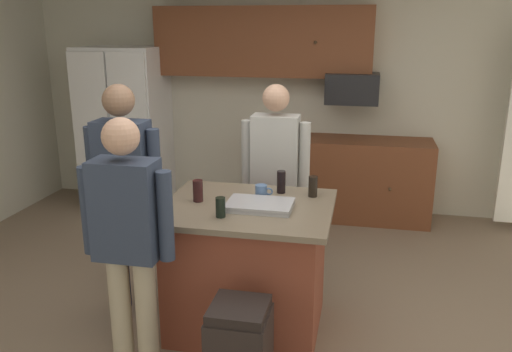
{
  "coord_description": "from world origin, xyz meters",
  "views": [
    {
      "loc": [
        0.75,
        -3.23,
        2.13
      ],
      "look_at": [
        -0.0,
        0.36,
        1.05
      ],
      "focal_mm": 36.78,
      "sensor_mm": 36.0,
      "label": 1
    }
  ],
  "objects_px": {
    "person_guest_right": "(128,234)",
    "person_guest_by_door": "(125,184)",
    "kitchen_island": "(247,266)",
    "serving_tray": "(260,205)",
    "refrigerator": "(125,128)",
    "glass_dark_ale": "(281,182)",
    "mug_blue_stoneware": "(262,192)",
    "glass_short_whisky": "(221,207)",
    "microwave_over_range": "(352,88)",
    "person_elder_center": "(275,170)",
    "glass_pilsner": "(198,191)",
    "tumbler_amber": "(313,186)"
  },
  "relations": [
    {
      "from": "person_guest_right",
      "to": "person_guest_by_door",
      "type": "xyz_separation_m",
      "value": [
        -0.36,
        0.73,
        0.06
      ]
    },
    {
      "from": "kitchen_island",
      "to": "serving_tray",
      "type": "xyz_separation_m",
      "value": [
        0.1,
        -0.04,
        0.48
      ]
    },
    {
      "from": "refrigerator",
      "to": "glass_dark_ale",
      "type": "xyz_separation_m",
      "value": [
        2.18,
        -2.01,
        0.08
      ]
    },
    {
      "from": "kitchen_island",
      "to": "serving_tray",
      "type": "bearing_deg",
      "value": -22.27
    },
    {
      "from": "person_guest_by_door",
      "to": "mug_blue_stoneware",
      "type": "bearing_deg",
      "value": 9.59
    },
    {
      "from": "person_guest_by_door",
      "to": "glass_short_whisky",
      "type": "distance_m",
      "value": 0.87
    },
    {
      "from": "serving_tray",
      "to": "refrigerator",
      "type": "bearing_deg",
      "value": 131.54
    },
    {
      "from": "microwave_over_range",
      "to": "person_elder_center",
      "type": "bearing_deg",
      "value": -108.81
    },
    {
      "from": "microwave_over_range",
      "to": "mug_blue_stoneware",
      "type": "distance_m",
      "value": 2.39
    },
    {
      "from": "person_guest_by_door",
      "to": "glass_pilsner",
      "type": "bearing_deg",
      "value": -1.65
    },
    {
      "from": "refrigerator",
      "to": "tumbler_amber",
      "type": "xyz_separation_m",
      "value": [
        2.42,
        -2.05,
        0.07
      ]
    },
    {
      "from": "person_guest_right",
      "to": "person_elder_center",
      "type": "bearing_deg",
      "value": 18.14
    },
    {
      "from": "glass_short_whisky",
      "to": "mug_blue_stoneware",
      "type": "height_order",
      "value": "glass_short_whisky"
    },
    {
      "from": "person_guest_right",
      "to": "person_elder_center",
      "type": "height_order",
      "value": "person_elder_center"
    },
    {
      "from": "refrigerator",
      "to": "mug_blue_stoneware",
      "type": "relative_size",
      "value": 14.72
    },
    {
      "from": "microwave_over_range",
      "to": "kitchen_island",
      "type": "distance_m",
      "value": 2.7
    },
    {
      "from": "glass_dark_ale",
      "to": "mug_blue_stoneware",
      "type": "bearing_deg",
      "value": -126.68
    },
    {
      "from": "tumbler_amber",
      "to": "kitchen_island",
      "type": "bearing_deg",
      "value": -146.47
    },
    {
      "from": "kitchen_island",
      "to": "glass_dark_ale",
      "type": "bearing_deg",
      "value": 59.84
    },
    {
      "from": "kitchen_island",
      "to": "person_guest_right",
      "type": "height_order",
      "value": "person_guest_right"
    },
    {
      "from": "kitchen_island",
      "to": "microwave_over_range",
      "type": "bearing_deg",
      "value": 76.16
    },
    {
      "from": "glass_pilsner",
      "to": "refrigerator",
      "type": "bearing_deg",
      "value": 125.42
    },
    {
      "from": "person_elder_center",
      "to": "mug_blue_stoneware",
      "type": "distance_m",
      "value": 0.67
    },
    {
      "from": "refrigerator",
      "to": "person_guest_by_door",
      "type": "bearing_deg",
      "value": -64.61
    },
    {
      "from": "microwave_over_range",
      "to": "person_elder_center",
      "type": "height_order",
      "value": "person_elder_center"
    },
    {
      "from": "glass_short_whisky",
      "to": "serving_tray",
      "type": "xyz_separation_m",
      "value": [
        0.21,
        0.22,
        -0.04
      ]
    },
    {
      "from": "person_guest_right",
      "to": "glass_short_whisky",
      "type": "distance_m",
      "value": 0.61
    },
    {
      "from": "person_elder_center",
      "to": "mug_blue_stoneware",
      "type": "xyz_separation_m",
      "value": [
        0.02,
        -0.67,
        0.02
      ]
    },
    {
      "from": "person_elder_center",
      "to": "tumbler_amber",
      "type": "bearing_deg",
      "value": 37.37
    },
    {
      "from": "glass_short_whisky",
      "to": "glass_dark_ale",
      "type": "relative_size",
      "value": 0.8
    },
    {
      "from": "person_guest_right",
      "to": "person_elder_center",
      "type": "xyz_separation_m",
      "value": [
        0.62,
        1.48,
        0.02
      ]
    },
    {
      "from": "person_guest_by_door",
      "to": "tumbler_amber",
      "type": "xyz_separation_m",
      "value": [
        1.35,
        0.21,
        0.01
      ]
    },
    {
      "from": "refrigerator",
      "to": "kitchen_island",
      "type": "distance_m",
      "value": 3.1
    },
    {
      "from": "refrigerator",
      "to": "person_elder_center",
      "type": "relative_size",
      "value": 1.13
    },
    {
      "from": "person_guest_by_door",
      "to": "glass_dark_ale",
      "type": "height_order",
      "value": "person_guest_by_door"
    },
    {
      "from": "person_elder_center",
      "to": "microwave_over_range",
      "type": "bearing_deg",
      "value": 164.77
    },
    {
      "from": "glass_short_whisky",
      "to": "mug_blue_stoneware",
      "type": "distance_m",
      "value": 0.46
    },
    {
      "from": "microwave_over_range",
      "to": "kitchen_island",
      "type": "height_order",
      "value": "microwave_over_range"
    },
    {
      "from": "microwave_over_range",
      "to": "tumbler_amber",
      "type": "distance_m",
      "value": 2.22
    },
    {
      "from": "refrigerator",
      "to": "serving_tray",
      "type": "xyz_separation_m",
      "value": [
        2.1,
        -2.37,
        0.02
      ]
    },
    {
      "from": "microwave_over_range",
      "to": "glass_short_whisky",
      "type": "relative_size",
      "value": 4.29
    },
    {
      "from": "microwave_over_range",
      "to": "glass_pilsner",
      "type": "relative_size",
      "value": 3.66
    },
    {
      "from": "serving_tray",
      "to": "glass_pilsner",
      "type": "bearing_deg",
      "value": 173.77
    },
    {
      "from": "mug_blue_stoneware",
      "to": "person_elder_center",
      "type": "bearing_deg",
      "value": 91.47
    },
    {
      "from": "glass_pilsner",
      "to": "kitchen_island",
      "type": "bearing_deg",
      "value": -1.47
    },
    {
      "from": "glass_short_whisky",
      "to": "microwave_over_range",
      "type": "bearing_deg",
      "value": 75.14
    },
    {
      "from": "person_guest_by_door",
      "to": "glass_pilsner",
      "type": "xyz_separation_m",
      "value": [
        0.58,
        -0.06,
        0.01
      ]
    },
    {
      "from": "person_guest_right",
      "to": "glass_short_whisky",
      "type": "xyz_separation_m",
      "value": [
        0.45,
        0.4,
        0.06
      ]
    },
    {
      "from": "glass_dark_ale",
      "to": "kitchen_island",
      "type": "bearing_deg",
      "value": -120.16
    },
    {
      "from": "kitchen_island",
      "to": "glass_dark_ale",
      "type": "height_order",
      "value": "glass_dark_ale"
    }
  ]
}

